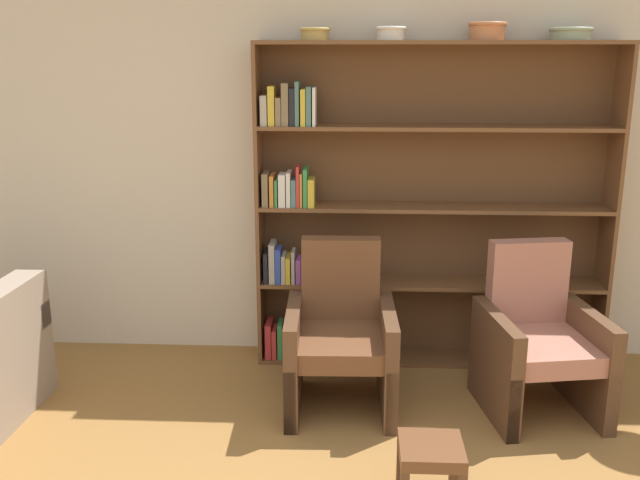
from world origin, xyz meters
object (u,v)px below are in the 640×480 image
bowl_sage (571,33)px  armchair_cushioned (538,342)px  bowl_terracotta (315,33)px  armchair_leather (341,338)px  bookshelf (402,213)px  footstool (431,460)px  bowl_olive (391,32)px  bowl_slate (487,30)px

bowl_sage → armchair_cushioned: (-0.22, -0.65, -1.77)m
bowl_terracotta → armchair_leather: 1.90m
bookshelf → bowl_sage: bearing=-1.6°
bookshelf → armchair_leather: bookshelf is taller
bowl_sage → armchair_leather: 2.35m
armchair_leather → footstool: bearing=110.8°
bowl_olive → bookshelf: bearing=14.8°
bookshelf → bowl_sage: (1.00, -0.03, 1.16)m
bowl_slate → armchair_leather: bowl_slate is taller
bowl_terracotta → armchair_cushioned: bowl_terracotta is taller
bowl_slate → footstool: size_ratio=0.67×
bookshelf → footstool: 1.90m
armchair_leather → armchair_cushioned: 1.17m
footstool → armchair_leather: bearing=112.4°
bowl_slate → armchair_cushioned: bowl_slate is taller
armchair_leather → footstool: (0.44, -1.06, -0.14)m
armchair_cushioned → armchair_leather: bearing=-9.5°
bowl_slate → armchair_leather: (-0.88, -0.65, -1.79)m
bookshelf → armchair_cushioned: (0.78, -0.68, -0.62)m
bowl_sage → footstool: (-0.95, -1.71, -1.92)m
armchair_leather → bowl_sage: bearing=-156.5°
bowl_slate → armchair_leather: size_ratio=0.24×
bowl_terracotta → bowl_sage: bearing=0.0°
bowl_olive → bowl_terracotta: bearing=-180.0°
bookshelf → bowl_olive: bearing=-165.2°
bowl_sage → footstool: 2.74m
bookshelf → armchair_cushioned: bookshelf is taller
armchair_cushioned → bookshelf: bearing=-50.7°
bowl_terracotta → footstool: (0.63, -1.71, -1.92)m
armchair_leather → bookshelf: bearing=-121.6°
bookshelf → armchair_cushioned: 1.21m
bowl_sage → bowl_slate: bearing=180.0°
bowl_olive → bowl_slate: (0.59, 0.00, 0.01)m
bowl_sage → armchair_leather: (-1.39, -0.65, -1.77)m
bookshelf → bowl_terracotta: bowl_terracotta is taller
bowl_terracotta → bowl_olive: size_ratio=1.00×
armchair_cushioned → footstool: (-0.73, -1.06, -0.14)m
bowl_sage → footstool: bowl_sage is taller
bookshelf → bowl_terracotta: 1.29m
bowl_slate → bookshelf: bearing=176.7°
bowl_terracotta → bowl_sage: 1.57m
bowl_terracotta → armchair_leather: bowl_terracotta is taller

